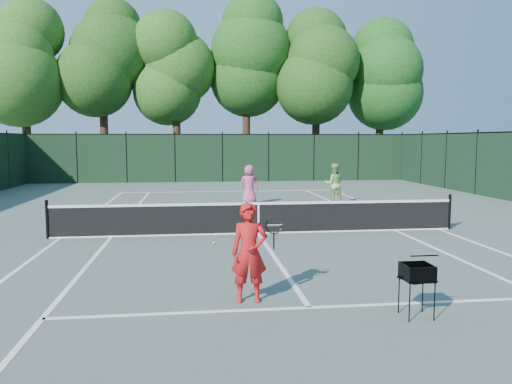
{
  "coord_description": "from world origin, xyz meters",
  "views": [
    {
      "loc": [
        -1.81,
        -14.01,
        2.69
      ],
      "look_at": [
        0.06,
        1.0,
        1.1
      ],
      "focal_mm": 35.0,
      "sensor_mm": 36.0,
      "label": 1
    }
  ],
  "objects": [
    {
      "name": "sideline_doubles_right",
      "position": [
        5.49,
        0.0,
        0.0
      ],
      "size": [
        0.1,
        23.77,
        0.01
      ],
      "primitive_type": "cube",
      "color": "white",
      "rests_on": "ground"
    },
    {
      "name": "service_line_far",
      "position": [
        0.0,
        6.4,
        0.0
      ],
      "size": [
        8.23,
        0.1,
        0.01
      ],
      "primitive_type": "cube",
      "color": "white",
      "rests_on": "ground"
    },
    {
      "name": "player_pink",
      "position": [
        0.45,
        6.44,
        0.83
      ],
      "size": [
        0.83,
        0.57,
        1.66
      ],
      "rotation": [
        0.0,
        0.0,
        3.19
      ],
      "color": "#CB4780",
      "rests_on": "ground"
    },
    {
      "name": "coach",
      "position": [
        -0.92,
        -5.96,
        0.83
      ],
      "size": [
        0.93,
        0.59,
        1.66
      ],
      "rotation": [
        0.0,
        0.0,
        -0.04
      ],
      "color": "red",
      "rests_on": "ground"
    },
    {
      "name": "sideline_singles_left",
      "position": [
        -4.12,
        0.0,
        0.0
      ],
      "size": [
        0.1,
        23.77,
        0.01
      ],
      "primitive_type": "cube",
      "color": "white",
      "rests_on": "ground"
    },
    {
      "name": "ground",
      "position": [
        0.0,
        0.0,
        0.0
      ],
      "size": [
        90.0,
        90.0,
        0.0
      ],
      "primitive_type": "plane",
      "color": "#4A5A51",
      "rests_on": "ground"
    },
    {
      "name": "tree_5",
      "position": [
        12.0,
        22.1,
        7.71
      ],
      "size": [
        5.8,
        5.8,
        12.23
      ],
      "color": "black",
      "rests_on": "ground"
    },
    {
      "name": "baseline_far",
      "position": [
        0.0,
        11.88,
        0.0
      ],
      "size": [
        10.97,
        0.1,
        0.01
      ],
      "primitive_type": "cube",
      "color": "white",
      "rests_on": "ground"
    },
    {
      "name": "service_line_near",
      "position": [
        0.0,
        -6.4,
        0.0
      ],
      "size": [
        8.23,
        0.1,
        0.01
      ],
      "primitive_type": "cube",
      "color": "white",
      "rests_on": "ground"
    },
    {
      "name": "sideline_singles_right",
      "position": [
        4.12,
        0.0,
        0.0
      ],
      "size": [
        0.1,
        23.77,
        0.01
      ],
      "primitive_type": "cube",
      "color": "white",
      "rests_on": "ground"
    },
    {
      "name": "tree_1",
      "position": [
        -8.0,
        22.0,
        8.69
      ],
      "size": [
        6.8,
        6.8,
        13.98
      ],
      "color": "black",
      "rests_on": "ground"
    },
    {
      "name": "fence_far",
      "position": [
        0.0,
        18.0,
        1.5
      ],
      "size": [
        24.0,
        0.05,
        3.0
      ],
      "primitive_type": "cube",
      "color": "black",
      "rests_on": "ground"
    },
    {
      "name": "loose_ball_midcourt",
      "position": [
        -1.33,
        -1.29,
        0.03
      ],
      "size": [
        0.07,
        0.07,
        0.07
      ],
      "primitive_type": "sphere",
      "color": "#CADC2D",
      "rests_on": "ground"
    },
    {
      "name": "player_green",
      "position": [
        3.97,
        6.15,
        0.85
      ],
      "size": [
        0.86,
        0.69,
        1.71
      ],
      "rotation": [
        0.0,
        0.0,
        3.09
      ],
      "color": "#8DBB5D",
      "rests_on": "ground"
    },
    {
      "name": "sideline_doubles_left",
      "position": [
        -5.49,
        0.0,
        0.0
      ],
      "size": [
        0.1,
        23.77,
        0.01
      ],
      "primitive_type": "cube",
      "color": "white",
      "rests_on": "ground"
    },
    {
      "name": "ball_hopper",
      "position": [
        1.52,
        -7.0,
        0.69
      ],
      "size": [
        0.51,
        0.51,
        0.82
      ],
      "rotation": [
        0.0,
        0.0,
        0.2
      ],
      "color": "black",
      "rests_on": "ground"
    },
    {
      "name": "tree_0",
      "position": [
        -13.0,
        21.5,
        8.16
      ],
      "size": [
        6.4,
        6.4,
        13.14
      ],
      "color": "black",
      "rests_on": "ground"
    },
    {
      "name": "tree_4",
      "position": [
        7.0,
        21.6,
        8.14
      ],
      "size": [
        6.2,
        6.2,
        12.97
      ],
      "color": "black",
      "rests_on": "ground"
    },
    {
      "name": "tree_3",
      "position": [
        2.0,
        22.3,
        9.01
      ],
      "size": [
        7.0,
        7.0,
        14.45
      ],
      "color": "black",
      "rests_on": "ground"
    },
    {
      "name": "tennis_net",
      "position": [
        0.0,
        0.0,
        0.48
      ],
      "size": [
        11.69,
        0.09,
        1.06
      ],
      "color": "black",
      "rests_on": "ground"
    },
    {
      "name": "center_service_line",
      "position": [
        0.0,
        0.0,
        0.0
      ],
      "size": [
        0.1,
        12.8,
        0.01
      ],
      "primitive_type": "cube",
      "color": "white",
      "rests_on": "ground"
    },
    {
      "name": "tree_2",
      "position": [
        -3.0,
        21.8,
        7.73
      ],
      "size": [
        6.0,
        6.0,
        12.4
      ],
      "color": "black",
      "rests_on": "ground"
    }
  ]
}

